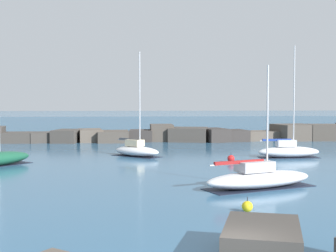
{
  "coord_description": "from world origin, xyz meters",
  "views": [
    {
      "loc": [
        -3.1,
        -13.63,
        5.34
      ],
      "look_at": [
        0.69,
        30.25,
        3.15
      ],
      "focal_mm": 50.0,
      "sensor_mm": 36.0,
      "label": 1
    }
  ],
  "objects": [
    {
      "name": "sailboat_moored_1",
      "position": [
        5.1,
        14.91,
        0.61
      ],
      "size": [
        7.95,
        4.86,
        7.71
      ],
      "color": "white",
      "rests_on": "ground"
    },
    {
      "name": "sailboat_moored_0",
      "position": [
        12.51,
        30.55,
        0.67
      ],
      "size": [
        6.11,
        1.98,
        10.86
      ],
      "color": "white",
      "rests_on": "ground"
    },
    {
      "name": "foreground_rocks",
      "position": [
        1.17,
        1.22,
        0.56
      ],
      "size": [
        12.19,
        5.7,
        1.17
      ],
      "color": "#423D38",
      "rests_on": "ground"
    },
    {
      "name": "breakwater_jetty",
      "position": [
        1.56,
        50.91,
        0.97
      ],
      "size": [
        63.54,
        7.13,
        2.46
      ],
      "color": "#383330",
      "rests_on": "ground"
    },
    {
      "name": "mooring_buoy_orange_near",
      "position": [
        2.71,
        8.56,
        0.27
      ],
      "size": [
        0.54,
        0.54,
        0.74
      ],
      "color": "yellow",
      "rests_on": "ground"
    },
    {
      "name": "mooring_buoy_far_side",
      "position": [
        6.14,
        27.52,
        0.32
      ],
      "size": [
        0.64,
        0.64,
        0.84
      ],
      "color": "red",
      "rests_on": "ground"
    },
    {
      "name": "sailboat_moored_4",
      "position": [
        -2.23,
        32.95,
        0.63
      ],
      "size": [
        5.39,
        5.17,
        10.35
      ],
      "color": "white",
      "rests_on": "ground"
    },
    {
      "name": "open_sea_beyond",
      "position": [
        0.0,
        110.95,
        0.0
      ],
      "size": [
        400.0,
        116.0,
        0.01
      ],
      "color": "#235175",
      "rests_on": "ground"
    }
  ]
}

